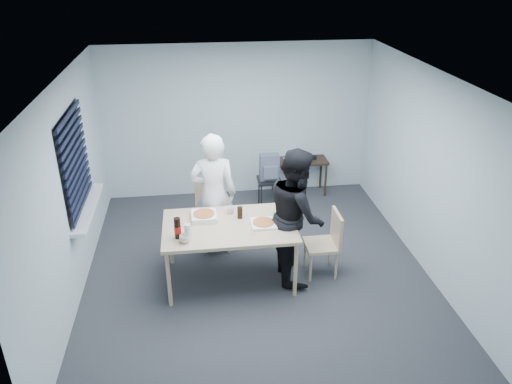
{
  "coord_description": "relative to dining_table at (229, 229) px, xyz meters",
  "views": [
    {
      "loc": [
        -0.74,
        -5.56,
        3.89
      ],
      "look_at": [
        0.0,
        0.1,
        1.13
      ],
      "focal_mm": 35.0,
      "sensor_mm": 36.0,
      "label": 1
    }
  ],
  "objects": [
    {
      "name": "person_white",
      "position": [
        -0.16,
        0.71,
        0.14
      ],
      "size": [
        0.65,
        0.42,
        1.77
      ],
      "primitive_type": "imported",
      "rotation": [
        0.0,
        0.0,
        3.14
      ],
      "color": "white",
      "rests_on": "ground"
    },
    {
      "name": "backpack",
      "position": [
        0.81,
        1.9,
        -0.01
      ],
      "size": [
        0.31,
        0.23,
        0.43
      ],
      "rotation": [
        0.0,
        0.0,
        -0.25
      ],
      "color": "slate",
      "rests_on": "stool"
    },
    {
      "name": "person_black",
      "position": [
        0.85,
        0.0,
        0.14
      ],
      "size": [
        0.47,
        0.86,
        1.77
      ],
      "primitive_type": "imported",
      "rotation": [
        0.0,
        0.0,
        1.57
      ],
      "color": "black",
      "rests_on": "ground"
    },
    {
      "name": "stool",
      "position": [
        0.81,
        1.92,
        -0.33
      ],
      "size": [
        0.38,
        0.38,
        0.53
      ],
      "color": "black",
      "rests_on": "ground"
    },
    {
      "name": "pizza_box_a",
      "position": [
        -0.3,
        0.2,
        0.1
      ],
      "size": [
        0.32,
        0.32,
        0.08
      ],
      "rotation": [
        0.0,
        0.0,
        0.36
      ],
      "color": "white",
      "rests_on": "dining_table"
    },
    {
      "name": "pizza_box_b",
      "position": [
        0.43,
        -0.05,
        0.08
      ],
      "size": [
        0.31,
        0.31,
        0.04
      ],
      "rotation": [
        0.0,
        0.0,
        -0.02
      ],
      "color": "white",
      "rests_on": "dining_table"
    },
    {
      "name": "black_box",
      "position": [
        1.64,
        2.43,
        -0.08
      ],
      "size": [
        0.16,
        0.13,
        0.06
      ],
      "primitive_type": "cube",
      "rotation": [
        0.0,
        0.0,
        -0.28
      ],
      "color": "black",
      "rests_on": "side_table"
    },
    {
      "name": "plastic_cups",
      "position": [
        -0.51,
        -0.24,
        0.15
      ],
      "size": [
        0.1,
        0.1,
        0.18
      ],
      "primitive_type": "cylinder",
      "rotation": [
        0.0,
        0.0,
        0.39
      ],
      "color": "silver",
      "rests_on": "dining_table"
    },
    {
      "name": "rubber_band",
      "position": [
        0.27,
        -0.26,
        0.06
      ],
      "size": [
        0.07,
        0.07,
        0.0
      ],
      "primitive_type": "torus",
      "rotation": [
        0.0,
        0.0,
        0.4
      ],
      "color": "red",
      "rests_on": "dining_table"
    },
    {
      "name": "chair_right",
      "position": [
        1.28,
        -0.02,
        -0.23
      ],
      "size": [
        0.42,
        0.42,
        0.89
      ],
      "color": "#D2B188",
      "rests_on": "ground"
    },
    {
      "name": "chair_far",
      "position": [
        -0.2,
        1.08,
        -0.23
      ],
      "size": [
        0.42,
        0.42,
        0.89
      ],
      "color": "#D2B188",
      "rests_on": "ground"
    },
    {
      "name": "side_table",
      "position": [
        1.42,
        2.41,
        -0.19
      ],
      "size": [
        0.95,
        0.42,
        0.63
      ],
      "color": "#362718",
      "rests_on": "ground"
    },
    {
      "name": "soda_bottle",
      "position": [
        -0.63,
        -0.23,
        0.19
      ],
      "size": [
        0.08,
        0.08,
        0.27
      ],
      "rotation": [
        0.0,
        0.0,
        -0.27
      ],
      "color": "black",
      "rests_on": "dining_table"
    },
    {
      "name": "papers",
      "position": [
        1.27,
        2.39,
        -0.11
      ],
      "size": [
        0.25,
        0.33,
        0.01
      ],
      "primitive_type": "cube",
      "rotation": [
        0.0,
        0.0,
        -0.03
      ],
      "color": "white",
      "rests_on": "side_table"
    },
    {
      "name": "cola_glass",
      "position": [
        0.15,
        0.17,
        0.13
      ],
      "size": [
        0.08,
        0.08,
        0.15
      ],
      "primitive_type": "cylinder",
      "rotation": [
        0.0,
        0.0,
        0.16
      ],
      "color": "black",
      "rests_on": "dining_table"
    },
    {
      "name": "mug_a",
      "position": [
        -0.55,
        -0.34,
        0.11
      ],
      "size": [
        0.17,
        0.17,
        0.1
      ],
      "primitive_type": "imported",
      "rotation": [
        0.0,
        0.0,
        0.52
      ],
      "color": "silver",
      "rests_on": "dining_table"
    },
    {
      "name": "dining_table",
      "position": [
        0.0,
        0.0,
        0.0
      ],
      "size": [
        1.65,
        1.05,
        0.8
      ],
      "color": "#D2B188",
      "rests_on": "ground"
    },
    {
      "name": "room",
      "position": [
        -1.83,
        0.53,
        0.69
      ],
      "size": [
        5.0,
        5.0,
        5.0
      ],
      "color": "#29292E",
      "rests_on": "ground"
    },
    {
      "name": "mug_b",
      "position": [
        0.05,
        0.31,
        0.11
      ],
      "size": [
        0.1,
        0.1,
        0.09
      ],
      "primitive_type": "imported",
      "color": "silver",
      "rests_on": "dining_table"
    }
  ]
}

